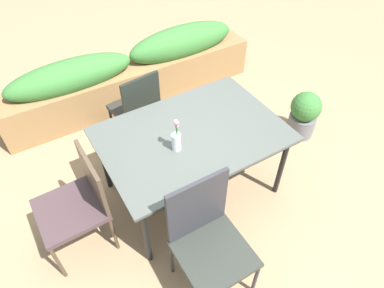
{
  "coord_description": "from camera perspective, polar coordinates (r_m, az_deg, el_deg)",
  "views": [
    {
      "loc": [
        -1.07,
        -1.86,
        2.66
      ],
      "look_at": [
        -0.01,
        -0.1,
        0.61
      ],
      "focal_mm": 31.63,
      "sensor_mm": 36.0,
      "label": 1
    }
  ],
  "objects": [
    {
      "name": "planter_box",
      "position": [
        4.24,
        -9.91,
        11.66
      ],
      "size": [
        3.12,
        0.45,
        0.8
      ],
      "color": "olive",
      "rests_on": "ground"
    },
    {
      "name": "chair_end_left",
      "position": [
        2.77,
        -18.59,
        -9.01
      ],
      "size": [
        0.51,
        0.51,
        0.9
      ],
      "rotation": [
        0.0,
        0.0,
        1.6
      ],
      "color": "#473538",
      "rests_on": "ground"
    },
    {
      "name": "chair_near_left",
      "position": [
        2.45,
        2.59,
        -15.27
      ],
      "size": [
        0.5,
        0.5,
        0.99
      ],
      "rotation": [
        0.0,
        0.0,
        3.14
      ],
      "color": "#2E322C",
      "rests_on": "ground"
    },
    {
      "name": "flower_vase",
      "position": [
        2.61,
        -2.66,
        0.81
      ],
      "size": [
        0.08,
        0.08,
        0.3
      ],
      "color": "silver",
      "rests_on": "dining_table"
    },
    {
      "name": "dining_table",
      "position": [
        2.84,
        0.0,
        1.1
      ],
      "size": [
        1.52,
        1.05,
        0.74
      ],
      "color": "#4C514C",
      "rests_on": "ground"
    },
    {
      "name": "chair_far_side",
      "position": [
        3.43,
        -9.23,
        6.18
      ],
      "size": [
        0.47,
        0.47,
        0.94
      ],
      "rotation": [
        0.0,
        0.0,
        0.13
      ],
      "color": "#2B2923",
      "rests_on": "ground"
    },
    {
      "name": "potted_plant",
      "position": [
        3.91,
        18.37,
        4.84
      ],
      "size": [
        0.33,
        0.33,
        0.55
      ],
      "color": "slate",
      "rests_on": "ground"
    },
    {
      "name": "ground_plane",
      "position": [
        3.41,
        -0.68,
        -6.21
      ],
      "size": [
        12.0,
        12.0,
        0.0
      ],
      "primitive_type": "plane",
      "color": "#9E7F5B"
    }
  ]
}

